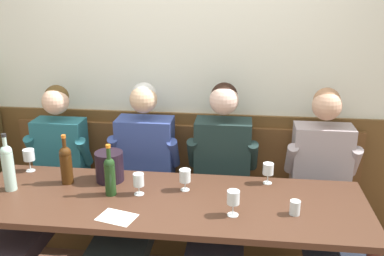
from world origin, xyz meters
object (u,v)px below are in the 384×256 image
at_px(ice_bucket, 110,166).
at_px(wine_bottle_clear_water, 66,163).
at_px(wine_glass_near_bucket, 139,181).
at_px(wine_glass_center_rear, 233,198).
at_px(wine_bottle_amber_mid, 8,166).
at_px(wine_glass_center_front, 29,156).
at_px(wine_glass_by_bottle, 185,176).
at_px(wine_bottle_green_tall, 110,174).
at_px(water_tumbler_left, 295,208).
at_px(person_center_right_seat, 327,197).
at_px(dining_table, 167,210).
at_px(person_right_seat, 44,185).
at_px(wall_bench, 183,210).
at_px(person_left_seat, 220,189).
at_px(wine_glass_right_end, 268,170).
at_px(person_center_left_seat, 136,187).

relative_size(ice_bucket, wine_bottle_clear_water, 0.60).
bearing_deg(wine_glass_near_bucket, wine_glass_center_rear, -17.77).
height_order(wine_bottle_amber_mid, wine_glass_center_front, wine_bottle_amber_mid).
relative_size(wine_glass_by_bottle, wine_glass_center_front, 0.88).
bearing_deg(wine_glass_by_bottle, wine_bottle_green_tall, -165.53).
relative_size(wine_bottle_clear_water, wine_glass_center_front, 2.09).
distance_m(wine_bottle_green_tall, water_tumbler_left, 1.14).
bearing_deg(person_center_right_seat, dining_table, -161.60).
xyz_separation_m(dining_table, person_right_seat, (-0.96, 0.33, -0.05)).
bearing_deg(water_tumbler_left, person_center_right_seat, 58.76).
bearing_deg(wine_bottle_clear_water, wine_bottle_green_tall, -20.95).
relative_size(wall_bench, person_left_seat, 2.07).
bearing_deg(wine_bottle_green_tall, person_left_seat, 27.12).
xyz_separation_m(wall_bench, person_left_seat, (0.31, -0.33, 0.37)).
distance_m(person_right_seat, wine_glass_right_end, 1.61).
relative_size(dining_table, wine_glass_right_end, 17.41).
distance_m(wall_bench, person_center_left_seat, 0.57).
distance_m(wine_bottle_clear_water, water_tumbler_left, 1.49).
bearing_deg(wine_glass_center_front, person_right_seat, 22.20).
height_order(ice_bucket, wine_bottle_amber_mid, wine_bottle_amber_mid).
height_order(wine_bottle_clear_water, wine_glass_by_bottle, wine_bottle_clear_water).
relative_size(dining_table, person_left_seat, 1.85).
relative_size(person_center_left_seat, wine_glass_near_bucket, 9.33).
bearing_deg(wine_bottle_green_tall, water_tumbler_left, -5.76).
relative_size(dining_table, wine_glass_near_bucket, 17.45).
height_order(person_center_right_seat, wine_glass_right_end, person_center_right_seat).
distance_m(person_right_seat, wine_bottle_clear_water, 0.42).
relative_size(wine_bottle_green_tall, wine_glass_by_bottle, 2.36).
bearing_deg(person_right_seat, wine_glass_center_front, -157.80).
bearing_deg(wine_glass_by_bottle, wine_bottle_amber_mid, -173.46).
bearing_deg(wine_glass_center_rear, wine_glass_by_bottle, 138.05).
bearing_deg(wine_glass_by_bottle, wall_bench, 99.94).
height_order(wine_glass_right_end, wine_glass_center_front, wine_glass_center_front).
bearing_deg(wine_glass_center_rear, wine_bottle_green_tall, 167.82).
height_order(wall_bench, wine_bottle_amber_mid, wine_bottle_amber_mid).
bearing_deg(person_center_left_seat, wine_glass_center_front, -176.30).
relative_size(person_right_seat, wine_bottle_amber_mid, 3.34).
xyz_separation_m(dining_table, ice_bucket, (-0.43, 0.22, 0.18)).
bearing_deg(dining_table, wine_glass_right_end, 25.49).
distance_m(wall_bench, wine_bottle_amber_mid, 1.38).
distance_m(person_center_left_seat, wine_glass_near_bucket, 0.38).
height_order(person_center_left_seat, person_left_seat, person_left_seat).
bearing_deg(wine_glass_center_rear, wine_glass_near_bucket, 162.23).
relative_size(wine_bottle_green_tall, wine_glass_center_rear, 2.18).
bearing_deg(wine_bottle_green_tall, dining_table, -2.66).
height_order(person_center_left_seat, wine_bottle_green_tall, person_center_left_seat).
bearing_deg(wine_glass_right_end, wine_bottle_green_tall, -164.00).
distance_m(wall_bench, wine_glass_right_end, 0.93).
distance_m(person_center_left_seat, wine_glass_center_rear, 0.88).
xyz_separation_m(wine_bottle_clear_water, wine_bottle_green_tall, (0.34, -0.13, -0.00)).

